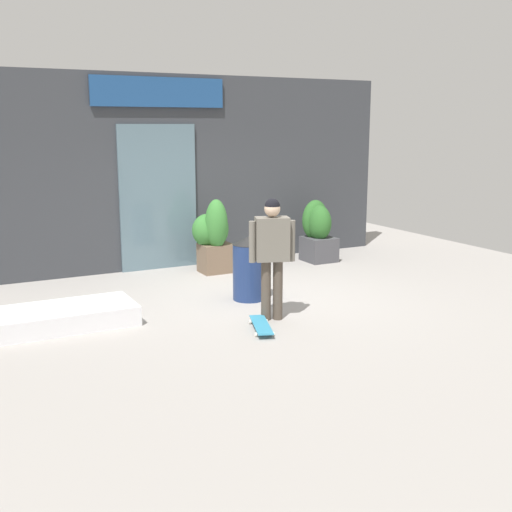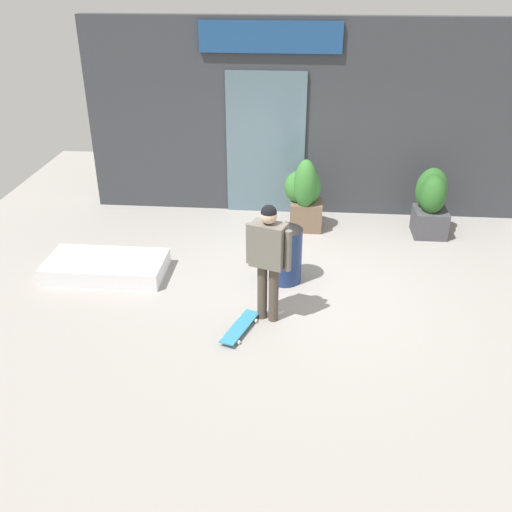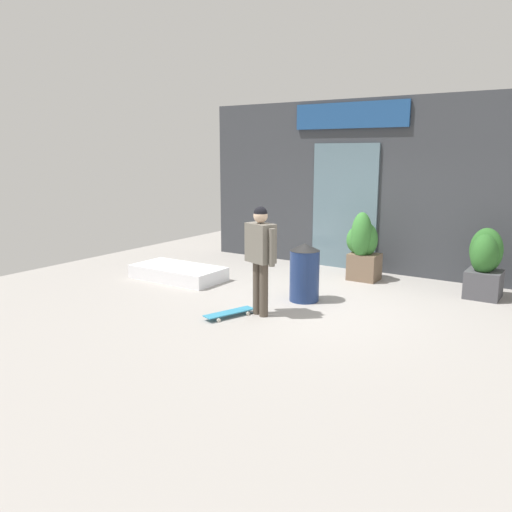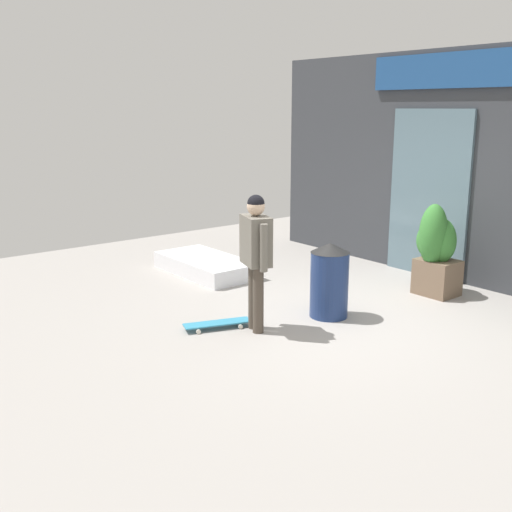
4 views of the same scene
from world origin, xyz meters
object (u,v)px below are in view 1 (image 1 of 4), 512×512
Objects in this scene: skateboarder at (272,247)px; skateboard at (261,325)px; trash_bin at (249,268)px; planter_box_right at (214,235)px; planter_box_left at (318,231)px.

skateboarder reaches higher than skateboard.
planter_box_right is at bearing 82.38° from trash_bin.
skateboard is 3.37m from planter_box_right.
skateboarder is 1.17m from trash_bin.
trash_bin is (0.19, 1.04, -0.51)m from skateboarder.
skateboarder is 1.25× the size of planter_box_right.
skateboarder is 1.96× the size of skateboard.
skateboard is 0.87× the size of trash_bin.
skateboard is at bearing -110.90° from trash_bin.
planter_box_left is at bearing 156.98° from skateboarder.
trash_bin reaches higher than skateboard.
skateboard is (-0.34, -0.33, -0.93)m from skateboarder.
planter_box_right is 1.88m from trash_bin.
skateboarder is 3.89m from planter_box_left.
planter_box_left is 0.89× the size of planter_box_right.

